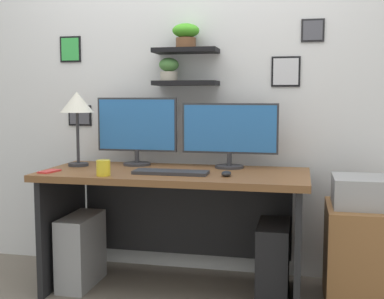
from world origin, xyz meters
TOP-DOWN VIEW (x-y plane):
  - ground_plane at (0.00, 0.00)m, footprint 8.00×8.00m
  - back_wall_assembly at (-0.00, 0.44)m, footprint 4.40×0.24m
  - desk at (0.00, 0.05)m, footprint 1.61×0.68m
  - monitor_left at (-0.31, 0.22)m, footprint 0.54×0.18m
  - monitor_right at (0.31, 0.22)m, footprint 0.61×0.18m
  - keyboard at (0.01, -0.11)m, footprint 0.44×0.14m
  - computer_mouse at (0.34, -0.12)m, footprint 0.06×0.09m
  - desk_lamp at (-0.67, 0.09)m, footprint 0.21×0.21m
  - cell_phone at (-0.72, -0.19)m, footprint 0.10×0.15m
  - coffee_mug at (-0.35, -0.25)m, footprint 0.08×0.08m
  - drawer_cabinet at (1.12, 0.03)m, footprint 0.44×0.50m
  - printer at (1.12, 0.03)m, footprint 0.38×0.34m
  - computer_tower_left at (-0.61, -0.04)m, footprint 0.18×0.40m
  - computer_tower_right at (0.61, -0.03)m, footprint 0.18×0.40m

SIDE VIEW (x-z plane):
  - ground_plane at x=0.00m, z-range 0.00..0.00m
  - computer_tower_left at x=-0.61m, z-range 0.00..0.45m
  - computer_tower_right at x=0.61m, z-range 0.00..0.47m
  - drawer_cabinet at x=1.12m, z-range 0.00..0.58m
  - desk at x=0.00m, z-range 0.16..0.91m
  - printer at x=1.12m, z-range 0.58..0.75m
  - cell_phone at x=-0.72m, z-range 0.75..0.76m
  - keyboard at x=0.01m, z-range 0.75..0.77m
  - computer_mouse at x=0.34m, z-range 0.75..0.78m
  - coffee_mug at x=-0.35m, z-range 0.75..0.84m
  - monitor_right at x=0.31m, z-range 0.77..1.18m
  - monitor_left at x=-0.31m, z-range 0.77..1.21m
  - desk_lamp at x=-0.67m, z-range 0.90..1.38m
  - back_wall_assembly at x=0.00m, z-range 0.00..2.70m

